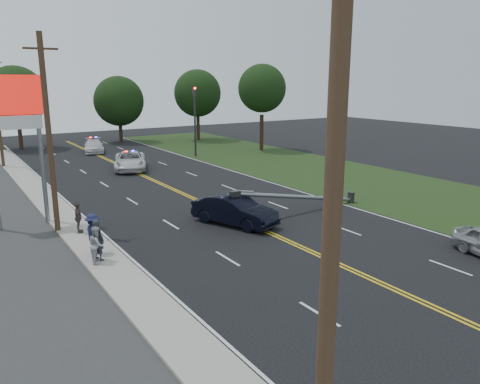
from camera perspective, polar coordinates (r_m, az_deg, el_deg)
ground at (r=20.32m, az=13.61°, el=-9.32°), size 120.00×120.00×0.00m
sidewalk at (r=24.58m, az=-18.50°, el=-5.44°), size 1.80×70.00×0.12m
grass_verge at (r=36.36m, az=17.00°, el=0.64°), size 12.00×80.00×0.01m
centerline_yellow at (r=27.69m, az=-1.47°, el=-2.70°), size 0.36×80.00×0.00m
pylon_sign at (r=26.97m, az=-26.01°, el=8.45°), size 3.20×0.35×8.00m
traffic_signal at (r=48.22m, az=-5.53°, el=9.28°), size 0.28×0.41×7.05m
fallen_streetlight at (r=28.28m, az=7.92°, el=-0.58°), size 9.36×0.44×1.91m
utility_pole_near at (r=7.12m, az=10.89°, el=-8.87°), size 1.60×0.28×10.00m
utility_pole_mid at (r=25.27m, az=-22.28°, el=6.47°), size 1.60×0.28×10.00m
tree_6 at (r=58.91m, az=-25.66°, el=10.50°), size 6.68×6.68×9.30m
tree_7 at (r=61.28m, az=-14.55°, el=10.67°), size 6.17×6.17×8.21m
tree_8 at (r=61.65m, az=-5.21°, el=11.89°), size 6.01×6.01×9.03m
tree_9 at (r=52.40m, az=2.71°, el=12.48°), size 5.26×5.26×9.44m
crashed_sedan at (r=25.54m, az=-0.67°, el=-2.25°), size 3.41×5.17×1.61m
emergency_a at (r=42.35m, az=-13.26°, el=3.73°), size 4.44×6.25×1.58m
emergency_b at (r=53.64m, az=-17.39°, el=5.39°), size 3.08×5.15×1.40m
bystander_a at (r=21.17m, az=-16.93°, el=-5.58°), size 0.66×0.79×1.84m
bystander_b at (r=20.93m, az=-17.06°, el=-6.14°), size 0.82×0.93×1.61m
bystander_c at (r=22.09m, az=-17.46°, el=-4.84°), size 0.70×1.19×1.83m
bystander_d at (r=25.21m, az=-19.11°, el=-2.97°), size 0.60×1.00×1.59m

